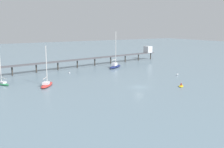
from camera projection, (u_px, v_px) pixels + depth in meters
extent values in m
plane|color=slate|center=(139.00, 87.00, 75.60)|extent=(400.00, 400.00, 0.00)
cube|color=#4C4C51|center=(77.00, 60.00, 108.86)|extent=(88.92, 16.02, 0.30)
cylinder|color=#38332D|center=(12.00, 71.00, 92.48)|extent=(0.50, 0.50, 3.04)
cylinder|color=#38332D|center=(36.00, 68.00, 98.04)|extent=(0.50, 0.50, 3.04)
cylinder|color=#38332D|center=(58.00, 66.00, 103.60)|extent=(0.50, 0.50, 3.04)
cylinder|color=#38332D|center=(77.00, 64.00, 109.16)|extent=(0.50, 0.50, 3.04)
cylinder|color=#38332D|center=(95.00, 62.00, 114.72)|extent=(0.50, 0.50, 3.04)
cylinder|color=#38332D|center=(111.00, 60.00, 120.27)|extent=(0.50, 0.50, 3.04)
cylinder|color=#38332D|center=(125.00, 59.00, 125.83)|extent=(0.50, 0.50, 3.04)
cylinder|color=#38332D|center=(138.00, 57.00, 131.39)|extent=(0.50, 0.50, 3.04)
cylinder|color=#38332D|center=(151.00, 56.00, 136.95)|extent=(0.50, 0.50, 3.04)
cube|color=silver|center=(148.00, 49.00, 134.98)|extent=(3.56, 3.56, 3.19)
ellipsoid|color=red|center=(47.00, 85.00, 76.77)|extent=(6.51, 7.95, 0.67)
cube|color=silver|center=(46.00, 83.00, 76.01)|extent=(2.50, 2.60, 0.67)
cylinder|color=silver|center=(46.00, 65.00, 76.14)|extent=(0.22, 0.22, 10.68)
cylinder|color=silver|center=(45.00, 78.00, 75.03)|extent=(2.15, 2.98, 0.17)
ellipsoid|color=navy|center=(115.00, 67.00, 108.96)|extent=(8.82, 6.63, 0.96)
cube|color=silver|center=(114.00, 64.00, 108.12)|extent=(2.93, 2.60, 1.19)
cylinder|color=silver|center=(116.00, 49.00, 108.06)|extent=(0.23, 0.23, 13.47)
cylinder|color=silver|center=(114.00, 60.00, 107.36)|extent=(2.92, 1.93, 0.18)
ellipsoid|color=#287F4C|center=(2.00, 84.00, 78.59)|extent=(3.93, 6.52, 0.48)
cube|color=silver|center=(3.00, 82.00, 78.21)|extent=(1.76, 2.04, 0.52)
cylinder|color=silver|center=(0.00, 68.00, 77.96)|extent=(0.20, 0.20, 8.67)
cylinder|color=silver|center=(4.00, 78.00, 77.72)|extent=(1.06, 2.38, 0.16)
ellipsoid|color=yellow|center=(181.00, 86.00, 76.10)|extent=(2.87, 2.70, 0.35)
cylinder|color=maroon|center=(181.00, 84.00, 76.02)|extent=(0.51, 0.51, 0.55)
sphere|color=tan|center=(181.00, 83.00, 75.95)|extent=(0.24, 0.24, 0.24)
sphere|color=silver|center=(69.00, 73.00, 96.04)|extent=(0.51, 0.51, 0.51)
sphere|color=silver|center=(177.00, 75.00, 92.64)|extent=(0.60, 0.60, 0.60)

